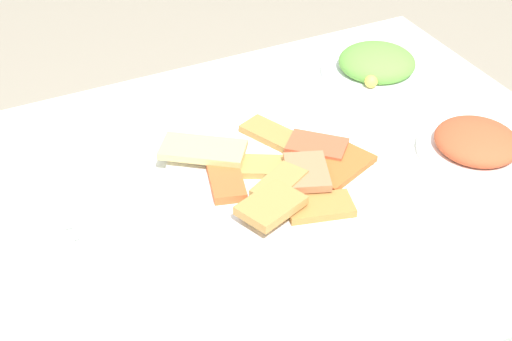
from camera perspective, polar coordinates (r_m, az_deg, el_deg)
dining_table at (r=1.26m, az=-0.65°, el=-4.37°), size 1.15×0.82×0.70m
pide_platter at (r=1.23m, az=1.23°, el=-0.07°), size 0.33×0.33×0.04m
salad_plate_greens at (r=1.52m, az=8.83°, el=7.65°), size 0.21×0.21×0.06m
salad_plate_rice at (r=1.33m, az=15.84°, el=1.90°), size 0.19×0.19×0.05m
paper_napkin at (r=1.17m, az=-17.40°, el=-5.37°), size 0.17×0.17×0.00m
fork at (r=1.18m, az=-17.62°, el=-4.69°), size 0.18×0.03×0.00m
spoon at (r=1.15m, az=-17.25°, el=-5.77°), size 0.18×0.02×0.00m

